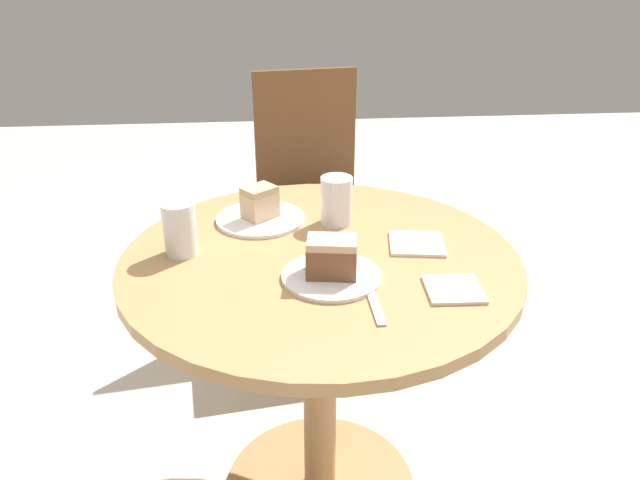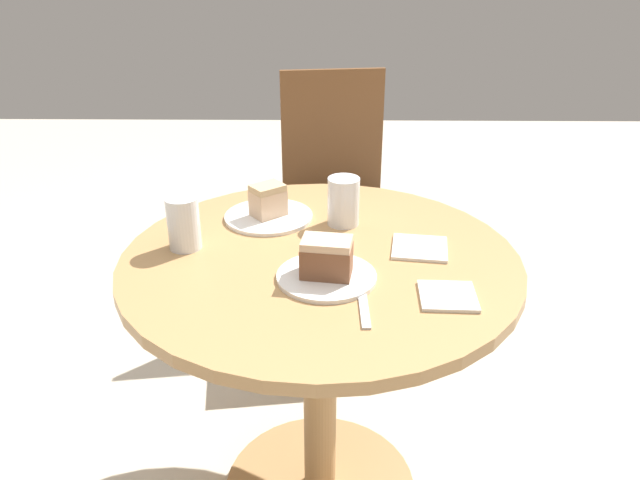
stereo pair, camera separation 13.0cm
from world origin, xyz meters
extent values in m
cylinder|color=tan|center=(0.00, 0.00, 0.38)|extent=(0.09, 0.09, 0.71)
cylinder|color=tan|center=(0.00, 0.00, 0.75)|extent=(0.94, 0.94, 0.03)
cylinder|color=brown|center=(-0.09, 0.60, 0.22)|extent=(0.04, 0.04, 0.44)
cylinder|color=brown|center=(0.27, 0.65, 0.22)|extent=(0.04, 0.04, 0.44)
cylinder|color=brown|center=(-0.15, 1.01, 0.22)|extent=(0.04, 0.04, 0.44)
cylinder|color=brown|center=(0.22, 1.06, 0.22)|extent=(0.04, 0.04, 0.44)
cube|color=black|center=(0.06, 0.83, 0.46)|extent=(0.47, 0.50, 0.03)
cube|color=brown|center=(0.03, 1.04, 0.73)|extent=(0.39, 0.07, 0.53)
cylinder|color=white|center=(0.02, -0.11, 0.77)|extent=(0.22, 0.22, 0.01)
cylinder|color=white|center=(-0.14, 0.21, 0.77)|extent=(0.23, 0.23, 0.01)
cube|color=brown|center=(0.02, -0.11, 0.81)|extent=(0.12, 0.09, 0.07)
cube|color=beige|center=(0.02, -0.11, 0.85)|extent=(0.12, 0.09, 0.02)
cube|color=beige|center=(-0.14, 0.21, 0.81)|extent=(0.10, 0.10, 0.07)
cube|color=tan|center=(-0.14, 0.21, 0.85)|extent=(0.10, 0.10, 0.02)
cylinder|color=beige|center=(0.06, 0.18, 0.81)|extent=(0.07, 0.07, 0.10)
cylinder|color=white|center=(0.06, 0.18, 0.83)|extent=(0.08, 0.08, 0.13)
cylinder|color=silver|center=(-0.32, 0.04, 0.81)|extent=(0.07, 0.07, 0.08)
cylinder|color=white|center=(-0.32, 0.04, 0.83)|extent=(0.08, 0.08, 0.13)
cube|color=silver|center=(0.24, 0.03, 0.77)|extent=(0.15, 0.15, 0.01)
cube|color=silver|center=(0.09, -0.22, 0.77)|extent=(0.02, 0.17, 0.00)
cube|color=silver|center=(0.27, -0.19, 0.77)|extent=(0.12, 0.12, 0.01)
camera|label=1|loc=(-0.11, -1.30, 1.44)|focal=35.00mm
camera|label=2|loc=(0.02, -1.30, 1.44)|focal=35.00mm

